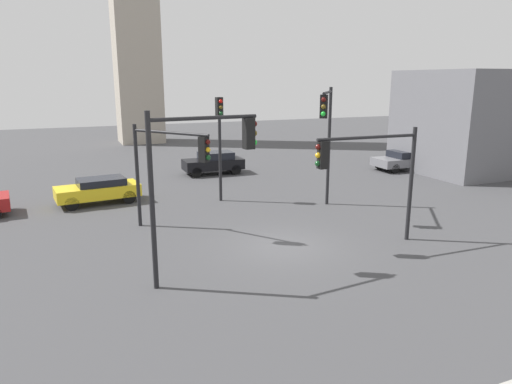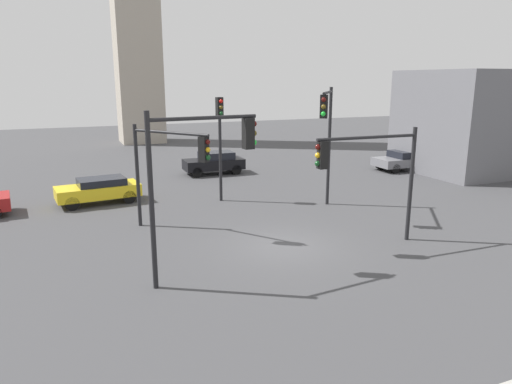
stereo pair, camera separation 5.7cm
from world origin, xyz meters
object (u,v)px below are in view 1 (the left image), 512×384
at_px(traffic_light_2, 170,157).
at_px(car_1, 99,190).
at_px(traffic_light_0, 327,125).
at_px(traffic_light_4, 220,130).
at_px(traffic_light_1, 367,164).
at_px(car_2, 214,162).
at_px(car_3, 406,159).
at_px(traffic_light_3, 201,161).

xyz_separation_m(traffic_light_2, car_1, (-2.50, 6.31, -2.51)).
distance_m(traffic_light_0, traffic_light_4, 5.70).
height_order(traffic_light_0, traffic_light_1, traffic_light_0).
xyz_separation_m(car_1, car_2, (7.97, 5.19, 0.07)).
relative_size(traffic_light_0, car_3, 1.27).
xyz_separation_m(traffic_light_2, car_3, (18.79, 7.68, -2.51)).
relative_size(traffic_light_2, traffic_light_3, 0.82).
xyz_separation_m(traffic_light_1, car_3, (12.33, 12.13, -2.53)).
height_order(traffic_light_1, car_3, traffic_light_1).
height_order(traffic_light_1, car_1, traffic_light_1).
xyz_separation_m(traffic_light_4, car_1, (-6.08, 1.95, -3.06)).
bearing_deg(traffic_light_0, traffic_light_1, 23.60).
height_order(traffic_light_0, car_2, traffic_light_0).
xyz_separation_m(traffic_light_0, car_2, (-2.06, 11.22, -3.47)).
distance_m(traffic_light_2, traffic_light_3, 5.02).
distance_m(traffic_light_3, car_1, 11.95).
bearing_deg(traffic_light_3, car_2, 65.83).
height_order(traffic_light_4, car_2, traffic_light_4).
bearing_deg(car_2, car_3, 165.01).
relative_size(traffic_light_3, car_3, 1.16).
bearing_deg(traffic_light_3, traffic_light_4, 62.91).
xyz_separation_m(traffic_light_0, traffic_light_3, (-7.68, -5.26, -0.38)).
bearing_deg(traffic_light_1, car_3, -133.94).
bearing_deg(traffic_light_0, traffic_light_3, -19.23).
bearing_deg(traffic_light_3, car_3, 28.41).
bearing_deg(traffic_light_2, car_3, 75.97).
xyz_separation_m(traffic_light_3, car_1, (-2.36, 11.29, -3.16)).
bearing_deg(traffic_light_3, traffic_light_0, 29.05).
bearing_deg(traffic_light_2, traffic_light_4, 104.33).
distance_m(traffic_light_1, car_1, 14.23).
bearing_deg(traffic_light_3, car_1, 96.45).
height_order(traffic_light_3, traffic_light_4, traffic_light_3).
distance_m(traffic_light_1, car_3, 17.48).
bearing_deg(car_1, traffic_light_0, 142.81).
distance_m(traffic_light_2, car_2, 12.97).
bearing_deg(car_3, traffic_light_2, 23.36).
relative_size(traffic_light_3, car_1, 1.26).
xyz_separation_m(car_1, car_3, (21.29, 1.37, 0.00)).
distance_m(traffic_light_0, car_1, 12.23).
xyz_separation_m(traffic_light_1, car_2, (-0.99, 15.95, -2.47)).
xyz_separation_m(traffic_light_0, traffic_light_4, (-3.95, 4.08, -0.48)).
relative_size(traffic_light_4, car_1, 1.26).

